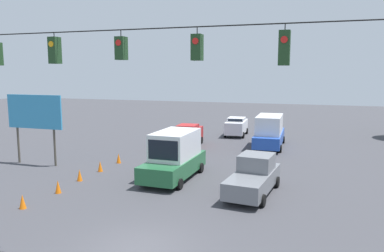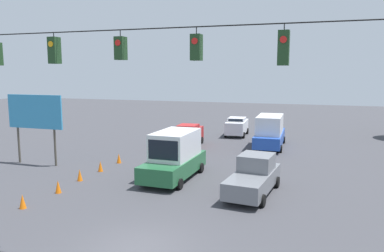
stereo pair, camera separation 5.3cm
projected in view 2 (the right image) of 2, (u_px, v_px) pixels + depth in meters
name	position (u px, v px, depth m)	size (l,w,h in m)	color
ground_plane	(137.00, 248.00, 14.41)	(140.00, 140.00, 0.00)	#3D3D42
overhead_signal_span	(123.00, 101.00, 12.77)	(22.63, 0.38, 8.64)	#4C473D
sedan_red_withflow_far	(188.00, 135.00, 34.33)	(2.24, 4.46, 1.95)	red
box_truck_blue_oncoming_deep	(270.00, 132.00, 33.66)	(2.60, 6.82, 2.90)	#234CB2
pickup_truck_grey_crossing_near	(254.00, 176.00, 20.81)	(2.57, 5.62, 2.12)	slate
box_truck_green_withflow_mid	(175.00, 155.00, 23.78)	(2.70, 6.10, 3.00)	#236038
sedan_white_withflow_deep	(237.00, 126.00, 39.91)	(2.25, 4.48, 1.95)	silver
traffic_cone_nearest	(23.00, 201.00, 18.54)	(0.34, 0.34, 0.73)	orange
traffic_cone_second	(58.00, 187.00, 20.92)	(0.34, 0.34, 0.73)	orange
traffic_cone_third	(80.00, 175.00, 23.28)	(0.34, 0.34, 0.73)	orange
traffic_cone_fourth	(100.00, 166.00, 25.47)	(0.34, 0.34, 0.73)	orange
traffic_cone_fifth	(119.00, 158.00, 27.86)	(0.34, 0.34, 0.73)	orange
roadside_billboard	(35.00, 115.00, 27.07)	(4.63, 0.16, 5.11)	#4C473D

